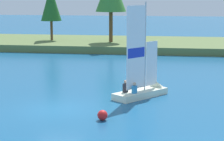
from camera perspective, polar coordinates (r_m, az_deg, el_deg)
ground_plane at (r=23.63m, az=-7.19°, el=-5.22°), size 200.00×200.00×0.00m
shore_bank at (r=50.41m, az=1.35°, el=3.57°), size 80.00×12.22×0.79m
shoreline_tree_centre at (r=51.22m, az=-8.18°, el=8.92°), size 2.44×2.44×6.48m
sailboat at (r=26.64m, az=4.72°, el=-2.28°), size 3.56×4.02×6.17m
channel_buoy at (r=21.47m, az=-1.28°, el=-6.00°), size 0.52×0.52×0.52m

